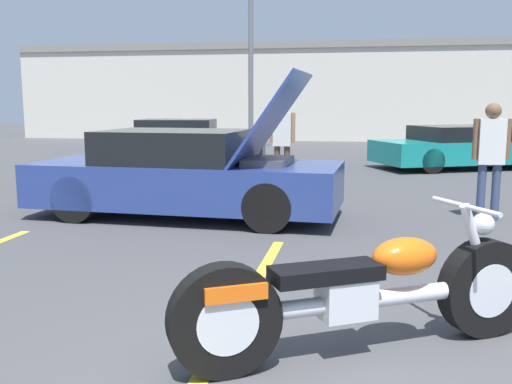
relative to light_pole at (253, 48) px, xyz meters
name	(u,v)px	position (x,y,z in m)	size (l,w,h in m)	color
parking_stripe_middle	(226,333)	(2.79, -16.41, -3.62)	(0.12, 5.71, 0.01)	yellow
far_building	(356,89)	(3.56, 7.42, -1.29)	(32.00, 4.20, 4.40)	beige
light_pole	(253,48)	(0.00, 0.00, 0.00)	(1.21, 0.28, 6.51)	slate
motorcycle	(364,294)	(3.78, -16.57, -3.21)	(2.43, 1.44, 1.00)	black
show_car_hood_open	(187,175)	(1.21, -12.19, -3.00)	(4.64, 2.00, 2.13)	navy
parked_car_left_row	(183,143)	(-1.14, -4.87, -3.03)	(4.70, 2.25, 1.25)	black
parked_car_mid_row	(462,148)	(6.41, -4.71, -3.09)	(4.95, 3.59, 1.11)	teal
spectator_near_motorcycle	(491,151)	(5.61, -11.68, -2.62)	(0.52, 0.22, 1.70)	#38476B
spectator_by_show_car	(282,136)	(2.22, -8.95, -2.59)	(0.52, 0.23, 1.73)	brown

